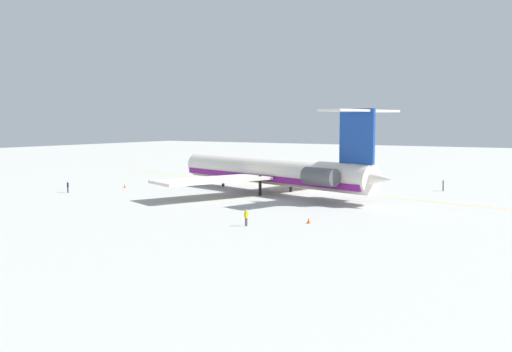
{
  "coord_description": "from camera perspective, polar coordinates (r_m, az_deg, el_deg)",
  "views": [
    {
      "loc": [
        -38.81,
        78.17,
        10.22
      ],
      "look_at": [
        1.05,
        12.15,
        2.8
      ],
      "focal_mm": 39.04,
      "sensor_mm": 36.0,
      "label": 1
    }
  ],
  "objects": [
    {
      "name": "ground_crew_near_nose",
      "position": [
        85.83,
        -18.73,
        -0.92
      ],
      "size": [
        0.42,
        0.27,
        1.68
      ],
      "rotation": [
        0.0,
        0.0,
        4.51
      ],
      "color": "black",
      "rests_on": "ground"
    },
    {
      "name": "safety_cone_nose",
      "position": [
        107.52,
        1.71,
        0.18
      ],
      "size": [
        0.4,
        0.4,
        0.55
      ],
      "primitive_type": "cone",
      "color": "#EA590F",
      "rests_on": "ground"
    },
    {
      "name": "ground_crew_portside",
      "position": [
        55.16,
        -1.01,
        -4.05
      ],
      "size": [
        0.32,
        0.33,
        1.7
      ],
      "rotation": [
        0.0,
        0.0,
        5.51
      ],
      "color": "black",
      "rests_on": "ground"
    },
    {
      "name": "safety_cone_tail",
      "position": [
        57.0,
        5.42,
        -4.58
      ],
      "size": [
        0.4,
        0.4,
        0.55
      ],
      "primitive_type": "cone",
      "color": "#EA590F",
      "rests_on": "ground"
    },
    {
      "name": "main_jetliner",
      "position": [
        80.04,
        2.03,
        0.5
      ],
      "size": [
        40.09,
        35.99,
        11.94
      ],
      "rotation": [
        0.0,
        0.0,
        -0.3
      ],
      "color": "silver",
      "rests_on": "ground"
    },
    {
      "name": "ground",
      "position": [
        87.87,
        4.69,
        -1.21
      ],
      "size": [
        332.22,
        332.22,
        0.0
      ],
      "primitive_type": "plane",
      "color": "#ADADA8"
    },
    {
      "name": "ground_crew_near_tail",
      "position": [
        87.9,
        18.64,
        -0.76
      ],
      "size": [
        0.28,
        0.38,
        1.73
      ],
      "rotation": [
        0.0,
        0.0,
        0.6
      ],
      "color": "black",
      "rests_on": "ground"
    },
    {
      "name": "safety_cone_wingtip",
      "position": [
        89.79,
        -13.3,
        -1.01
      ],
      "size": [
        0.4,
        0.4,
        0.55
      ],
      "primitive_type": "cone",
      "color": "#EA590F",
      "rests_on": "ground"
    },
    {
      "name": "taxiway_centreline",
      "position": [
        88.22,
        4.04,
        -1.17
      ],
      "size": [
        94.1,
        21.73,
        0.01
      ],
      "primitive_type": "cube",
      "rotation": [
        0.0,
        0.0,
        -0.22
      ],
      "color": "gold",
      "rests_on": "ground"
    }
  ]
}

